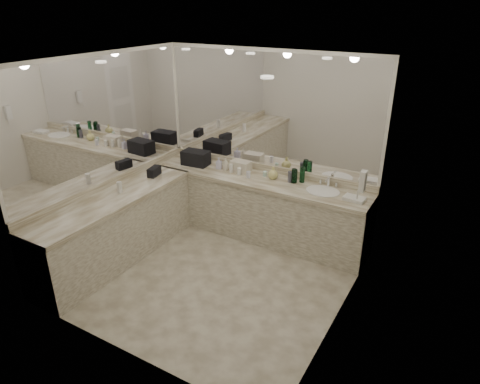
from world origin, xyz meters
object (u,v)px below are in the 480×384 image
Objects in this scene: sink at (323,192)px; soap_bottle_c at (273,173)px; soap_bottle_a at (226,164)px; wall_phone at (363,181)px; soap_bottle_b at (219,163)px; black_toiletry_bag at (196,157)px; cream_cosmetic_case at (241,166)px; hand_towel at (354,199)px.

sink is 2.43× the size of soap_bottle_c.
sink is at bearing -0.96° from soap_bottle_a.
soap_bottle_b is at bearing 166.69° from wall_phone.
wall_phone reaches higher than soap_bottle_a.
soap_bottle_a is (0.51, 0.03, -0.02)m from black_toiletry_bag.
cream_cosmetic_case is 1.09× the size of hand_towel.
black_toiletry_bag reaches higher than soap_bottle_c.
wall_phone is (0.61, -0.50, 0.46)m from sink.
soap_bottle_b is at bearing 177.71° from hand_towel.
soap_bottle_c is at bearing 3.22° from soap_bottle_a.
black_toiletry_bag is 2.43m from hand_towel.
soap_bottle_a reaches higher than hand_towel.
wall_phone is 2.30m from soap_bottle_b.
wall_phone is 2.01m from cream_cosmetic_case.
cream_cosmetic_case is 0.34m from soap_bottle_b.
sink is 2.40× the size of soap_bottle_a.
soap_bottle_a is (-0.22, -0.07, 0.01)m from cream_cosmetic_case.
soap_bottle_c is at bearing 2.91° from soap_bottle_b.
soap_bottle_a is (-1.92, 0.08, 0.07)m from hand_towel.
sink is at bearing 172.27° from hand_towel.
wall_phone is at bearing -13.31° from soap_bottle_b.
cream_cosmetic_case reaches higher than sink.
cream_cosmetic_case is at bearing 7.52° from black_toiletry_bag.
sink is at bearing -2.52° from cream_cosmetic_case.
black_toiletry_bag is at bearing 178.76° from hand_towel.
soap_bottle_b is 0.86m from soap_bottle_c.
soap_bottle_a is (-2.10, 0.53, -0.36)m from wall_phone.
sink is 1.50m from soap_bottle_a.
wall_phone reaches higher than soap_bottle_b.
wall_phone is 0.64m from hand_towel.
wall_phone is 2.19m from soap_bottle_a.
black_toiletry_bag is 2.17× the size of soap_bottle_c.
cream_cosmetic_case is (-1.88, 0.59, -0.37)m from wall_phone.
black_toiletry_bag is 1.52× the size of hand_towel.
hand_towel is at bearing -3.45° from cream_cosmetic_case.
cream_cosmetic_case reaches higher than hand_towel.
soap_bottle_b is at bearing 4.18° from black_toiletry_bag.
soap_bottle_c is at bearing 3.31° from black_toiletry_bag.
soap_bottle_c is (-1.36, 0.57, -0.36)m from wall_phone.
soap_bottle_b reaches higher than cream_cosmetic_case.
hand_towel is (1.71, -0.15, -0.06)m from cream_cosmetic_case.
sink is 0.76m from soap_bottle_c.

